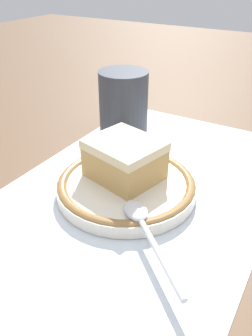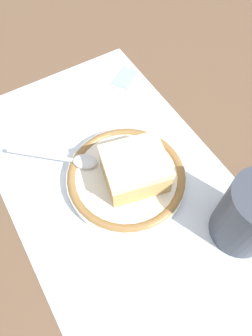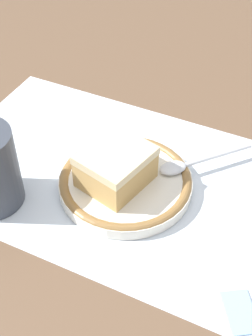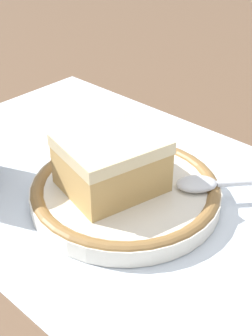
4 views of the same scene
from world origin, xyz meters
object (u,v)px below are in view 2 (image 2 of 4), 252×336
(plate, at_px, (126,177))
(sugar_packet, at_px, (125,76))
(spoon, at_px, (71,160))
(cup, at_px, (249,217))
(cake_slice, at_px, (135,169))

(plate, height_order, sugar_packet, plate)
(spoon, relative_size, sugar_packet, 2.26)
(spoon, bearing_deg, sugar_packet, -53.82)
(plate, distance_m, cup, 0.17)
(cake_slice, xyz_separation_m, cup, (-0.13, -0.08, 0.00))
(plate, height_order, spoon, spoon)
(cup, bearing_deg, sugar_packet, -3.38)
(cake_slice, relative_size, spoon, 0.87)
(cake_slice, height_order, sugar_packet, cake_slice)
(cup, relative_size, sugar_packet, 2.09)
(plate, height_order, cake_slice, cake_slice)
(plate, relative_size, cake_slice, 1.75)
(cake_slice, bearing_deg, plate, 38.24)
(cake_slice, xyz_separation_m, sugar_packet, (0.19, -0.10, -0.04))
(cake_slice, relative_size, sugar_packet, 1.97)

